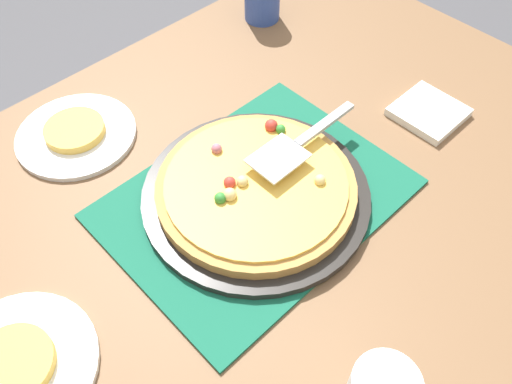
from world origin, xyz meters
TOP-DOWN VIEW (x-y plane):
  - ground_plane at (0.00, 0.00)m, footprint 8.00×8.00m
  - dining_table at (0.00, 0.00)m, footprint 1.40×1.00m
  - placemat at (0.00, 0.00)m, footprint 0.48×0.36m
  - pizza_pan at (0.00, 0.00)m, footprint 0.38×0.38m
  - pizza at (-0.00, -0.00)m, footprint 0.33×0.33m
  - plate_near_left at (0.43, -0.01)m, footprint 0.22×0.22m
  - plate_far_right at (0.14, -0.34)m, footprint 0.22×0.22m
  - served_slice_left at (0.43, -0.01)m, footprint 0.11×0.11m
  - served_slice_right at (0.14, -0.34)m, footprint 0.11×0.11m
  - pizza_server at (-0.10, -0.00)m, footprint 0.23×0.07m
  - napkin_stack at (-0.38, 0.08)m, footprint 0.12×0.12m

SIDE VIEW (x-z plane):
  - ground_plane at x=0.00m, z-range 0.00..0.00m
  - dining_table at x=0.00m, z-range 0.27..1.02m
  - placemat at x=0.00m, z-range 0.75..0.76m
  - plate_near_left at x=0.43m, z-range 0.75..0.76m
  - plate_far_right at x=0.14m, z-range 0.75..0.76m
  - napkin_stack at x=-0.38m, z-range 0.75..0.77m
  - pizza_pan at x=0.00m, z-range 0.76..0.77m
  - served_slice_left at x=0.43m, z-range 0.76..0.78m
  - served_slice_right at x=0.14m, z-range 0.76..0.78m
  - pizza at x=0.00m, z-range 0.76..0.80m
  - pizza_server at x=-0.10m, z-range 0.81..0.82m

